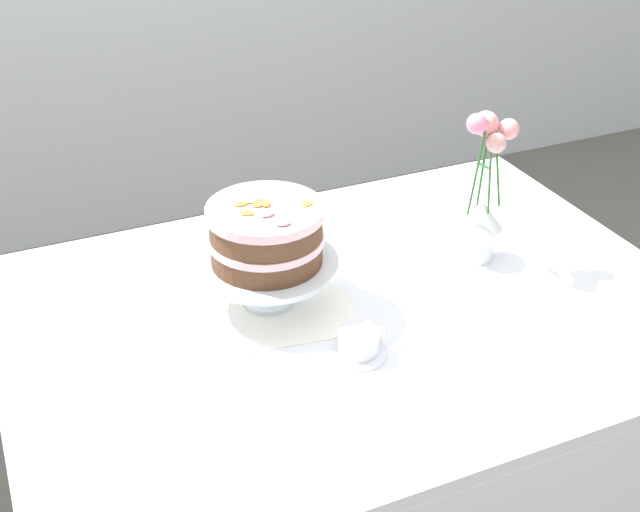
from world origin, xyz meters
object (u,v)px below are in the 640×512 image
object	(u,v)px
cake_stand	(267,268)
teacup	(359,344)
layer_cake	(266,234)
flower_vase	(483,200)
dining_table	(357,349)

from	to	relation	value
cake_stand	teacup	xyz separation A→B (m)	(0.09, -0.23, -0.06)
cake_stand	teacup	bearing A→B (deg)	-67.92
layer_cake	flower_vase	size ratio (longest dim) A/B	0.66
flower_vase	teacup	bearing A→B (deg)	-152.06
cake_stand	layer_cake	xyz separation A→B (m)	(-0.00, -0.00, 0.08)
dining_table	teacup	xyz separation A→B (m)	(-0.06, -0.12, 0.12)
dining_table	teacup	size ratio (longest dim) A/B	11.74
dining_table	layer_cake	distance (m)	0.32
cake_stand	layer_cake	size ratio (longest dim) A/B	1.24
cake_stand	layer_cake	bearing A→B (deg)	-97.95
cake_stand	flower_vase	world-z (taller)	flower_vase
cake_stand	layer_cake	distance (m)	0.08
cake_stand	teacup	size ratio (longest dim) A/B	2.43
cake_stand	teacup	distance (m)	0.26
layer_cake	flower_vase	distance (m)	0.49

